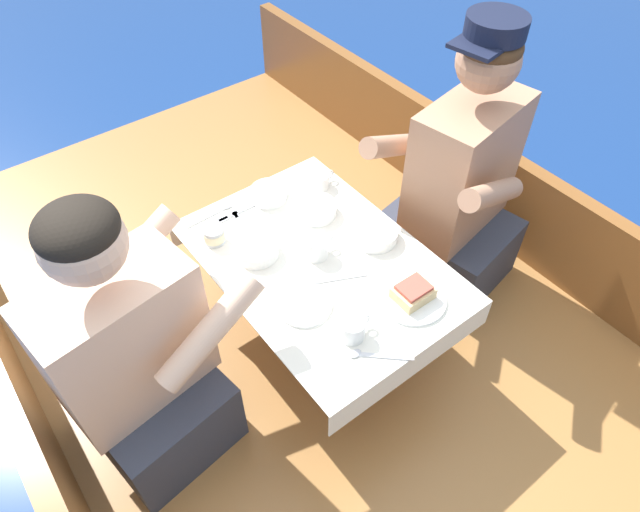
% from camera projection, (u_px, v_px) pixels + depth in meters
% --- Properties ---
extents(ground_plane, '(60.00, 60.00, 0.00)m').
position_uv_depth(ground_plane, '(324.00, 385.00, 2.24)').
color(ground_plane, navy).
extents(boat_deck, '(1.89, 3.43, 0.28)m').
position_uv_depth(boat_deck, '(324.00, 366.00, 2.14)').
color(boat_deck, '#9E6B38').
rests_on(boat_deck, ground_plane).
extents(gunwale_port, '(0.06, 3.43, 0.40)m').
position_uv_depth(gunwale_port, '(51.00, 477.00, 1.51)').
color(gunwale_port, brown).
rests_on(gunwale_port, boat_deck).
extents(gunwale_starboard, '(0.06, 3.43, 0.40)m').
position_uv_depth(gunwale_starboard, '(506.00, 199.00, 2.27)').
color(gunwale_starboard, brown).
rests_on(gunwale_starboard, boat_deck).
extents(cockpit_table, '(0.60, 0.85, 0.42)m').
position_uv_depth(cockpit_table, '(320.00, 270.00, 1.77)').
color(cockpit_table, '#B2B2B7').
rests_on(cockpit_table, boat_deck).
extents(person_port, '(0.56, 0.50, 0.93)m').
position_uv_depth(person_port, '(136.00, 361.00, 1.56)').
color(person_port, '#333847').
rests_on(person_port, boat_deck).
extents(person_starboard, '(0.57, 0.52, 1.02)m').
position_uv_depth(person_starboard, '(458.00, 190.00, 2.00)').
color(person_starboard, '#333847').
rests_on(person_starboard, boat_deck).
extents(plate_sandwich, '(0.20, 0.20, 0.01)m').
position_uv_depth(plate_sandwich, '(412.00, 298.00, 1.63)').
color(plate_sandwich, white).
rests_on(plate_sandwich, cockpit_table).
extents(plate_bread, '(0.16, 0.16, 0.01)m').
position_uv_depth(plate_bread, '(304.00, 305.00, 1.62)').
color(plate_bread, white).
rests_on(plate_bread, cockpit_table).
extents(sandwich, '(0.11, 0.09, 0.05)m').
position_uv_depth(sandwich, '(413.00, 292.00, 1.61)').
color(sandwich, '#E0BC7F').
rests_on(sandwich, plate_sandwich).
extents(bowl_port_near, '(0.12, 0.12, 0.04)m').
position_uv_depth(bowl_port_near, '(269.00, 193.00, 1.92)').
color(bowl_port_near, white).
rests_on(bowl_port_near, cockpit_table).
extents(bowl_starboard_near, '(0.13, 0.13, 0.04)m').
position_uv_depth(bowl_starboard_near, '(257.00, 249.00, 1.74)').
color(bowl_starboard_near, white).
rests_on(bowl_starboard_near, cockpit_table).
extents(bowl_center_far, '(0.13, 0.13, 0.04)m').
position_uv_depth(bowl_center_far, '(316.00, 209.00, 1.87)').
color(bowl_center_far, white).
rests_on(bowl_center_far, cockpit_table).
extents(bowl_port_far, '(0.14, 0.14, 0.04)m').
position_uv_depth(bowl_port_far, '(375.00, 233.00, 1.79)').
color(bowl_port_far, white).
rests_on(bowl_port_far, cockpit_table).
extents(coffee_cup_port, '(0.10, 0.07, 0.06)m').
position_uv_depth(coffee_cup_port, '(353.00, 328.00, 1.53)').
color(coffee_cup_port, white).
rests_on(coffee_cup_port, cockpit_table).
extents(coffee_cup_starboard, '(0.10, 0.07, 0.05)m').
position_uv_depth(coffee_cup_starboard, '(319.00, 180.00, 1.96)').
color(coffee_cup_starboard, white).
rests_on(coffee_cup_starboard, cockpit_table).
extents(coffee_cup_center, '(0.10, 0.08, 0.07)m').
position_uv_depth(coffee_cup_center, '(316.00, 246.00, 1.73)').
color(coffee_cup_center, white).
rests_on(coffee_cup_center, cockpit_table).
extents(tin_can, '(0.07, 0.07, 0.05)m').
position_uv_depth(tin_can, '(214.00, 235.00, 1.78)').
color(tin_can, silver).
rests_on(tin_can, cockpit_table).
extents(utensil_spoon_starboard, '(0.17, 0.02, 0.01)m').
position_uv_depth(utensil_spoon_starboard, '(216.00, 212.00, 1.89)').
color(utensil_spoon_starboard, silver).
rests_on(utensil_spoon_starboard, cockpit_table).
extents(utensil_knife_port, '(0.16, 0.08, 0.00)m').
position_uv_depth(utensil_knife_port, '(340.00, 278.00, 1.69)').
color(utensil_knife_port, silver).
rests_on(utensil_knife_port, cockpit_table).
extents(utensil_spoon_center, '(0.14, 0.12, 0.01)m').
position_uv_depth(utensil_spoon_center, '(371.00, 355.00, 1.50)').
color(utensil_spoon_center, silver).
rests_on(utensil_spoon_center, cockpit_table).
extents(utensil_fork_starboard, '(0.05, 0.17, 0.00)m').
position_uv_depth(utensil_fork_starboard, '(241.00, 225.00, 1.85)').
color(utensil_fork_starboard, silver).
rests_on(utensil_fork_starboard, cockpit_table).
extents(utensil_fork_port, '(0.17, 0.02, 0.00)m').
position_uv_depth(utensil_fork_port, '(237.00, 213.00, 1.88)').
color(utensil_fork_port, silver).
rests_on(utensil_fork_port, cockpit_table).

